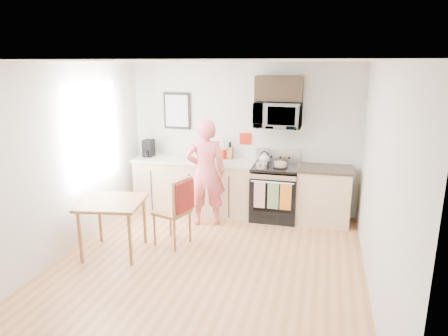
% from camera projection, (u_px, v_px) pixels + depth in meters
% --- Properties ---
extents(floor, '(4.60, 4.60, 0.00)m').
position_uv_depth(floor, '(205.00, 269.00, 5.16)').
color(floor, '#A2693F').
rests_on(floor, ground).
extents(back_wall, '(4.00, 0.04, 2.60)m').
position_uv_depth(back_wall, '(243.00, 138.00, 6.98)').
color(back_wall, beige).
rests_on(back_wall, floor).
extents(front_wall, '(4.00, 0.04, 2.60)m').
position_uv_depth(front_wall, '(103.00, 260.00, 2.67)').
color(front_wall, beige).
rests_on(front_wall, floor).
extents(left_wall, '(0.04, 4.60, 2.60)m').
position_uv_depth(left_wall, '(60.00, 162.00, 5.31)').
color(left_wall, beige).
rests_on(left_wall, floor).
extents(right_wall, '(0.04, 4.60, 2.60)m').
position_uv_depth(right_wall, '(379.00, 184.00, 4.35)').
color(right_wall, beige).
rests_on(right_wall, floor).
extents(ceiling, '(4.00, 4.60, 0.04)m').
position_uv_depth(ceiling, '(202.00, 61.00, 4.50)').
color(ceiling, silver).
rests_on(ceiling, back_wall).
extents(window, '(0.06, 1.40, 1.50)m').
position_uv_depth(window, '(94.00, 134.00, 5.98)').
color(window, white).
rests_on(window, left_wall).
extents(cabinet_left, '(2.10, 0.60, 0.90)m').
position_uv_depth(cabinet_left, '(195.00, 186.00, 7.11)').
color(cabinet_left, '#DAB78B').
rests_on(cabinet_left, floor).
extents(countertop_left, '(2.14, 0.64, 0.04)m').
position_uv_depth(countertop_left, '(194.00, 161.00, 6.99)').
color(countertop_left, beige).
rests_on(countertop_left, cabinet_left).
extents(cabinet_right, '(0.84, 0.60, 0.90)m').
position_uv_depth(cabinet_right, '(323.00, 196.00, 6.58)').
color(cabinet_right, '#DAB78B').
rests_on(cabinet_right, floor).
extents(countertop_right, '(0.88, 0.64, 0.04)m').
position_uv_depth(countertop_right, '(325.00, 169.00, 6.46)').
color(countertop_right, black).
rests_on(countertop_right, cabinet_right).
extents(range, '(0.76, 0.70, 1.16)m').
position_uv_depth(range, '(275.00, 194.00, 6.75)').
color(range, black).
rests_on(range, floor).
extents(microwave, '(0.76, 0.51, 0.42)m').
position_uv_depth(microwave, '(278.00, 115.00, 6.51)').
color(microwave, silver).
rests_on(microwave, back_wall).
extents(upper_cabinet, '(0.76, 0.35, 0.40)m').
position_uv_depth(upper_cabinet, '(279.00, 88.00, 6.44)').
color(upper_cabinet, black).
rests_on(upper_cabinet, back_wall).
extents(wall_art, '(0.50, 0.04, 0.65)m').
position_uv_depth(wall_art, '(177.00, 111.00, 7.13)').
color(wall_art, black).
rests_on(wall_art, back_wall).
extents(wall_trivet, '(0.20, 0.02, 0.20)m').
position_uv_depth(wall_trivet, '(245.00, 139.00, 6.96)').
color(wall_trivet, '#A61E0E').
rests_on(wall_trivet, back_wall).
extents(person, '(0.74, 0.60, 1.75)m').
position_uv_depth(person, '(206.00, 173.00, 6.40)').
color(person, '#DC3C47').
rests_on(person, floor).
extents(dining_table, '(0.82, 0.82, 0.76)m').
position_uv_depth(dining_table, '(112.00, 207.00, 5.43)').
color(dining_table, brown).
rests_on(dining_table, floor).
extents(chair, '(0.57, 0.54, 1.02)m').
position_uv_depth(chair, '(180.00, 203.00, 5.65)').
color(chair, brown).
rests_on(chair, floor).
extents(knife_block, '(0.10, 0.13, 0.21)m').
position_uv_depth(knife_block, '(230.00, 153.00, 7.02)').
color(knife_block, brown).
rests_on(knife_block, countertop_left).
extents(utensil_crock, '(0.13, 0.13, 0.39)m').
position_uv_depth(utensil_crock, '(223.00, 150.00, 7.00)').
color(utensil_crock, '#A61E0E').
rests_on(utensil_crock, countertop_left).
extents(fruit_bowl, '(0.27, 0.27, 0.09)m').
position_uv_depth(fruit_bowl, '(198.00, 157.00, 6.98)').
color(fruit_bowl, silver).
rests_on(fruit_bowl, countertop_left).
extents(milk_carton, '(0.12, 0.12, 0.23)m').
position_uv_depth(milk_carton, '(197.00, 153.00, 6.94)').
color(milk_carton, tan).
rests_on(milk_carton, countertop_left).
extents(coffee_maker, '(0.17, 0.26, 0.30)m').
position_uv_depth(coffee_maker, '(148.00, 149.00, 7.19)').
color(coffee_maker, black).
rests_on(coffee_maker, countertop_left).
extents(bread_bag, '(0.31, 0.24, 0.10)m').
position_uv_depth(bread_bag, '(214.00, 161.00, 6.67)').
color(bread_bag, '#E0AC76').
rests_on(bread_bag, countertop_left).
extents(cake, '(0.25, 0.25, 0.08)m').
position_uv_depth(cake, '(280.00, 165.00, 6.54)').
color(cake, black).
rests_on(cake, range).
extents(kettle, '(0.17, 0.17, 0.22)m').
position_uv_depth(kettle, '(264.00, 158.00, 6.73)').
color(kettle, silver).
rests_on(kettle, range).
extents(pot, '(0.18, 0.31, 0.09)m').
position_uv_depth(pot, '(262.00, 166.00, 6.45)').
color(pot, silver).
rests_on(pot, range).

